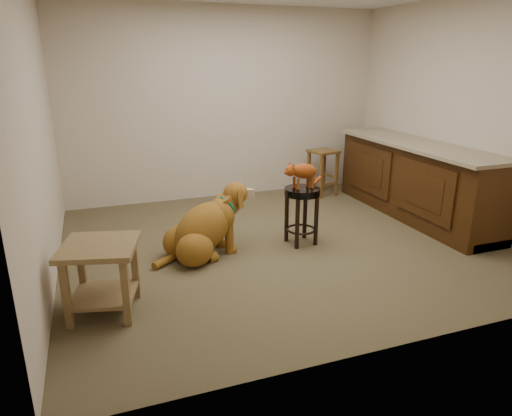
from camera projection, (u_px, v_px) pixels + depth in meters
name	position (u px, v px, depth m)	size (l,w,h in m)	color
floor	(281.00, 243.00, 4.95)	(4.50, 4.00, 0.01)	brown
room_shell	(284.00, 84.00, 4.43)	(4.54, 4.04, 2.62)	beige
cabinet_run	(415.00, 182.00, 5.71)	(0.70, 2.56, 0.94)	#40230B
padded_stool	(302.00, 204.00, 4.83)	(0.38, 0.38, 0.62)	black
wood_stool	(323.00, 172.00, 6.64)	(0.43, 0.43, 0.66)	brown
side_table	(101.00, 268.00, 3.50)	(0.67, 0.67, 0.57)	brown
golden_retriever	(204.00, 229.00, 4.56)	(1.17, 0.70, 0.76)	brown
tabby_kitten	(302.00, 172.00, 4.72)	(0.50, 0.22, 0.32)	#86350D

